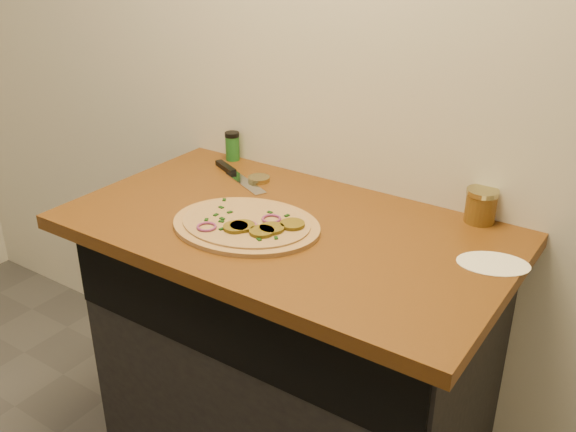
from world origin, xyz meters
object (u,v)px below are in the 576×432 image
Objects in this scene: spice_shaker at (232,146)px; chefs_knife at (235,174)px; pizza at (247,225)px; salsa_jar at (481,205)px.

chefs_knife is at bearing -49.03° from spice_shaker.
pizza reaches higher than chefs_knife.
spice_shaker is (-0.85, 0.00, 0.00)m from salsa_jar.
pizza is 0.63m from salsa_jar.
spice_shaker is (-0.10, 0.11, 0.04)m from chefs_knife.
spice_shaker reaches higher than chefs_knife.
pizza is 1.61× the size of chefs_knife.
chefs_knife is 3.03× the size of salsa_jar.
salsa_jar reaches higher than chefs_knife.
salsa_jar is at bearing 37.89° from pizza.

